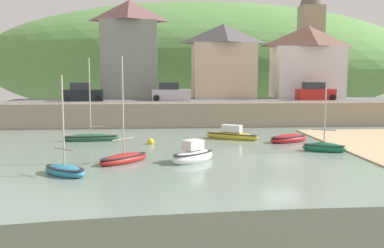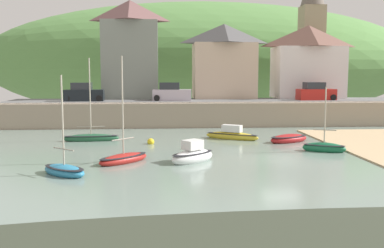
{
  "view_description": "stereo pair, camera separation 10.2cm",
  "coord_description": "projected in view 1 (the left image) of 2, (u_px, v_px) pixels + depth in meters",
  "views": [
    {
      "loc": [
        -7.77,
        -26.68,
        5.36
      ],
      "look_at": [
        -5.35,
        5.09,
        1.66
      ],
      "focal_mm": 41.22,
      "sensor_mm": 36.0,
      "label": 1
    },
    {
      "loc": [
        -7.67,
        -26.68,
        5.36
      ],
      "look_at": [
        -5.35,
        5.09,
        1.66
      ],
      "focal_mm": 41.22,
      "sensor_mm": 36.0,
      "label": 2
    }
  ],
  "objects": [
    {
      "name": "ground",
      "position": [
        381.0,
        199.0,
        18.25
      ],
      "size": [
        48.0,
        41.0,
        0.61
      ],
      "color": "gray"
    },
    {
      "name": "quay_seawall",
      "position": [
        235.0,
        112.0,
        44.8
      ],
      "size": [
        48.0,
        9.4,
        2.4
      ],
      "color": "gray",
      "rests_on": "ground"
    },
    {
      "name": "hillside_backdrop",
      "position": [
        204.0,
        62.0,
        81.51
      ],
      "size": [
        80.0,
        44.0,
        20.93
      ],
      "color": "#588C47",
      "rests_on": "ground"
    },
    {
      "name": "waterfront_building_left",
      "position": [
        130.0,
        49.0,
        50.82
      ],
      "size": [
        6.62,
        4.83,
        11.23
      ],
      "color": "gray",
      "rests_on": "ground"
    },
    {
      "name": "waterfront_building_centre",
      "position": [
        223.0,
        61.0,
        51.79
      ],
      "size": [
        7.47,
        5.11,
        8.65
      ],
      "color": "beige",
      "rests_on": "ground"
    },
    {
      "name": "waterfront_building_right",
      "position": [
        307.0,
        61.0,
        52.56
      ],
      "size": [
        8.25,
        5.06,
        8.56
      ],
      "color": "silver",
      "rests_on": "ground"
    },
    {
      "name": "church_with_spire",
      "position": [
        311.0,
        26.0,
        56.13
      ],
      "size": [
        3.0,
        3.0,
        17.22
      ],
      "color": "gray",
      "rests_on": "ground"
    },
    {
      "name": "sailboat_white_hull",
      "position": [
        91.0,
        137.0,
        34.87
      ],
      "size": [
        4.43,
        1.16,
        6.68
      ],
      "rotation": [
        0.0,
        0.0,
        0.06
      ],
      "color": "#205234",
      "rests_on": "ground"
    },
    {
      "name": "sailboat_nearest_shore",
      "position": [
        289.0,
        139.0,
        34.39
      ],
      "size": [
        3.77,
        2.83,
        0.8
      ],
      "rotation": [
        0.0,
        0.0,
        0.47
      ],
      "color": "#A41C1E",
      "rests_on": "ground"
    },
    {
      "name": "fishing_boat_green",
      "position": [
        324.0,
        147.0,
        30.2
      ],
      "size": [
        3.03,
        2.1,
        4.62
      ],
      "rotation": [
        0.0,
        0.0,
        -0.43
      ],
      "color": "#155C39",
      "rests_on": "ground"
    },
    {
      "name": "dinghy_open_wooden",
      "position": [
        193.0,
        155.0,
        26.67
      ],
      "size": [
        3.24,
        2.97,
        1.56
      ],
      "rotation": [
        0.0,
        0.0,
        0.69
      ],
      "color": "white",
      "rests_on": "ground"
    },
    {
      "name": "sailboat_blue_trim",
      "position": [
        65.0,
        170.0,
        23.24
      ],
      "size": [
        3.01,
        2.85,
        5.41
      ],
      "rotation": [
        0.0,
        0.0,
        -0.72
      ],
      "color": "teal",
      "rests_on": "ground"
    },
    {
      "name": "motorboat_with_cabin",
      "position": [
        232.0,
        135.0,
        35.88
      ],
      "size": [
        4.37,
        3.2,
        1.32
      ],
      "rotation": [
        0.0,
        0.0,
        -0.56
      ],
      "color": "gold",
      "rests_on": "ground"
    },
    {
      "name": "sailboat_far_left",
      "position": [
        124.0,
        158.0,
        26.47
      ],
      "size": [
        3.4,
        3.37,
        6.51
      ],
      "rotation": [
        0.0,
        0.0,
        0.78
      ],
      "color": "#A1201C",
      "rests_on": "ground"
    },
    {
      "name": "parked_car_near_slipway",
      "position": [
        83.0,
        93.0,
        46.57
      ],
      "size": [
        4.16,
        1.86,
        1.95
      ],
      "rotation": [
        0.0,
        0.0,
        0.04
      ],
      "color": "black",
      "rests_on": "ground"
    },
    {
      "name": "parked_car_by_wall",
      "position": [
        171.0,
        93.0,
        47.28
      ],
      "size": [
        4.22,
        2.03,
        1.95
      ],
      "rotation": [
        0.0,
        0.0,
        -0.08
      ],
      "color": "#BEB3C1",
      "rests_on": "ground"
    },
    {
      "name": "parked_car_end_of_row",
      "position": [
        315.0,
        93.0,
        48.47
      ],
      "size": [
        4.2,
        1.96,
        1.95
      ],
      "rotation": [
        0.0,
        0.0,
        0.06
      ],
      "color": "red",
      "rests_on": "ground"
    },
    {
      "name": "mooring_buoy",
      "position": [
        151.0,
        142.0,
        33.38
      ],
      "size": [
        0.53,
        0.53,
        0.53
      ],
      "color": "yellow",
      "rests_on": "ground"
    }
  ]
}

